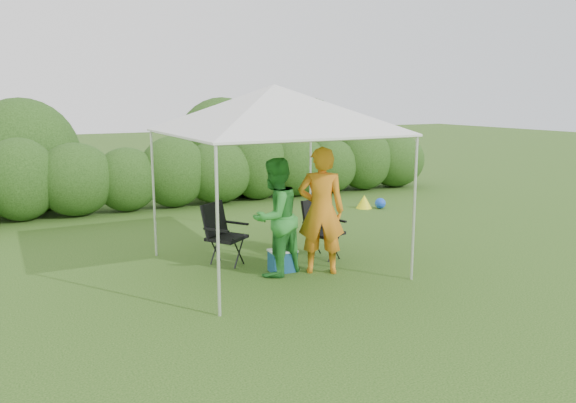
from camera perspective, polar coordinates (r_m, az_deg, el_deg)
name	(u,v)px	position (r m, az deg, el deg)	size (l,w,h in m)	color
ground	(290,275)	(8.52, 0.17, -7.51)	(70.00, 70.00, 0.00)	#3A5F1E
hedge	(178,173)	(13.84, -11.11, 2.85)	(15.06, 1.53, 1.80)	#2B5119
canopy	(274,109)	(8.54, -1.41, 9.36)	(3.10, 3.10, 2.83)	silver
chair_right	(321,225)	(9.37, 3.34, -2.39)	(0.69, 0.65, 0.96)	black
chair_left	(222,230)	(9.02, -6.76, -2.86)	(0.78, 0.77, 0.99)	black
man	(321,211)	(8.44, 3.39, -0.93)	(0.70, 0.46, 1.93)	orange
woman	(275,217)	(8.34, -1.32, -1.61)	(0.86, 0.67, 1.77)	#2D8C32
cooler	(283,260)	(8.66, -0.56, -6.01)	(0.43, 0.32, 0.34)	navy
bottle	(287,241)	(8.57, -0.08, -4.07)	(0.07, 0.07, 0.27)	#592D0C
lawn_toy	(368,202)	(13.60, 8.17, -0.06)	(0.64, 0.53, 0.32)	#FFFD1A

